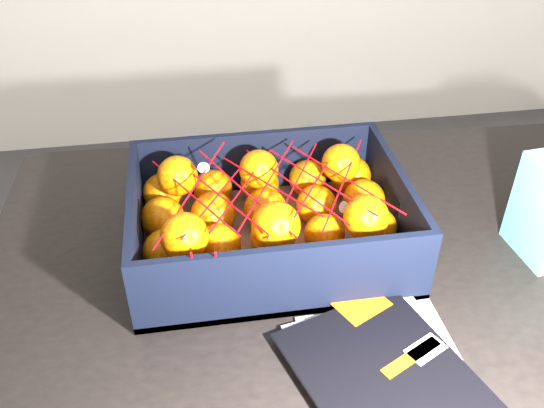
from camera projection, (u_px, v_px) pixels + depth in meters
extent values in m
cube|color=black|center=(341.00, 265.00, 1.00)|extent=(1.23, 0.85, 0.04)
cylinder|color=black|center=(74.00, 308.00, 1.43)|extent=(0.06, 0.06, 0.71)
cylinder|color=black|center=(499.00, 260.00, 1.57)|extent=(0.06, 0.06, 0.71)
cube|color=beige|center=(395.00, 386.00, 0.78)|extent=(0.22, 0.29, 0.01)
cube|color=beige|center=(393.00, 384.00, 0.77)|extent=(0.26, 0.31, 0.01)
cube|color=black|center=(391.00, 381.00, 0.77)|extent=(0.29, 0.33, 0.01)
cube|color=#DF550B|center=(362.00, 304.00, 0.87)|extent=(0.09, 0.08, 0.00)
cube|color=white|center=(426.00, 349.00, 0.81)|extent=(0.06, 0.05, 0.00)
cube|color=#DF550B|center=(412.00, 357.00, 0.80)|extent=(0.10, 0.06, 0.00)
cube|color=brown|center=(269.00, 243.00, 1.01)|extent=(0.44, 0.33, 0.01)
cube|color=black|center=(256.00, 163.00, 1.10)|extent=(0.44, 0.01, 0.13)
cube|color=black|center=(286.00, 282.00, 0.84)|extent=(0.44, 0.01, 0.13)
cube|color=black|center=(136.00, 228.00, 0.94)|extent=(0.01, 0.31, 0.13)
cube|color=black|center=(395.00, 203.00, 1.00)|extent=(0.01, 0.31, 0.13)
sphere|color=#D76204|center=(167.00, 283.00, 0.87)|extent=(0.07, 0.07, 0.07)
sphere|color=#D76204|center=(165.00, 251.00, 0.93)|extent=(0.07, 0.07, 0.07)
sphere|color=#D76204|center=(163.00, 218.00, 0.99)|extent=(0.07, 0.07, 0.07)
sphere|color=#D76204|center=(163.00, 193.00, 1.05)|extent=(0.07, 0.07, 0.07)
sphere|color=#D76204|center=(221.00, 277.00, 0.88)|extent=(0.07, 0.07, 0.07)
sphere|color=#D76204|center=(219.00, 245.00, 0.94)|extent=(0.07, 0.07, 0.07)
sphere|color=#D76204|center=(213.00, 214.00, 1.00)|extent=(0.08, 0.08, 0.08)
sphere|color=#D76204|center=(213.00, 189.00, 1.06)|extent=(0.07, 0.07, 0.07)
sphere|color=#D76204|center=(283.00, 272.00, 0.89)|extent=(0.07, 0.07, 0.07)
sphere|color=#D76204|center=(273.00, 238.00, 0.95)|extent=(0.07, 0.07, 0.07)
sphere|color=#D76204|center=(265.00, 209.00, 1.01)|extent=(0.07, 0.07, 0.07)
sphere|color=#D76204|center=(260.00, 184.00, 1.08)|extent=(0.07, 0.07, 0.07)
sphere|color=#D76204|center=(339.00, 265.00, 0.90)|extent=(0.07, 0.07, 0.07)
sphere|color=#D76204|center=(325.00, 234.00, 0.96)|extent=(0.07, 0.07, 0.07)
sphere|color=#D76204|center=(316.00, 205.00, 1.02)|extent=(0.07, 0.07, 0.07)
sphere|color=#D76204|center=(307.00, 178.00, 1.09)|extent=(0.07, 0.07, 0.07)
sphere|color=#D76204|center=(393.00, 260.00, 0.91)|extent=(0.07, 0.07, 0.07)
sphere|color=#D76204|center=(376.00, 228.00, 0.97)|extent=(0.07, 0.07, 0.07)
sphere|color=#D76204|center=(364.00, 200.00, 1.03)|extent=(0.08, 0.08, 0.08)
sphere|color=#D76204|center=(350.00, 176.00, 1.10)|extent=(0.08, 0.08, 0.08)
sphere|color=#D76204|center=(185.00, 236.00, 0.87)|extent=(0.07, 0.07, 0.07)
sphere|color=#D76204|center=(178.00, 176.00, 1.00)|extent=(0.07, 0.07, 0.07)
sphere|color=#D76204|center=(276.00, 226.00, 0.89)|extent=(0.08, 0.08, 0.08)
sphere|color=#D76204|center=(259.00, 169.00, 1.01)|extent=(0.07, 0.07, 0.07)
sphere|color=#D76204|center=(366.00, 217.00, 0.90)|extent=(0.07, 0.07, 0.07)
sphere|color=#D76204|center=(341.00, 163.00, 1.03)|extent=(0.07, 0.07, 0.07)
cylinder|color=red|center=(192.00, 195.00, 0.92)|extent=(0.13, 0.23, 0.01)
cylinder|color=red|center=(218.00, 194.00, 0.93)|extent=(0.13, 0.23, 0.01)
cylinder|color=red|center=(244.00, 191.00, 0.92)|extent=(0.13, 0.23, 0.02)
cylinder|color=red|center=(269.00, 184.00, 0.94)|extent=(0.13, 0.23, 0.03)
cylinder|color=red|center=(294.00, 185.00, 0.95)|extent=(0.13, 0.23, 0.00)
cylinder|color=red|center=(319.00, 180.00, 0.95)|extent=(0.13, 0.23, 0.02)
cylinder|color=red|center=(344.00, 178.00, 0.95)|extent=(0.13, 0.23, 0.01)
cylinder|color=red|center=(192.00, 191.00, 0.92)|extent=(0.13, 0.23, 0.03)
cylinder|color=red|center=(218.00, 194.00, 0.93)|extent=(0.13, 0.23, 0.02)
cylinder|color=red|center=(243.00, 187.00, 0.94)|extent=(0.13, 0.23, 0.02)
cylinder|color=red|center=(268.00, 182.00, 0.94)|extent=(0.13, 0.23, 0.01)
cylinder|color=red|center=(294.00, 187.00, 0.95)|extent=(0.13, 0.23, 0.01)
cylinder|color=red|center=(318.00, 178.00, 0.95)|extent=(0.13, 0.23, 0.04)
cylinder|color=red|center=(344.00, 182.00, 0.95)|extent=(0.13, 0.23, 0.01)
cylinder|color=red|center=(193.00, 269.00, 0.82)|extent=(0.00, 0.03, 0.09)
cylinder|color=red|center=(215.00, 266.00, 0.82)|extent=(0.01, 0.04, 0.08)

